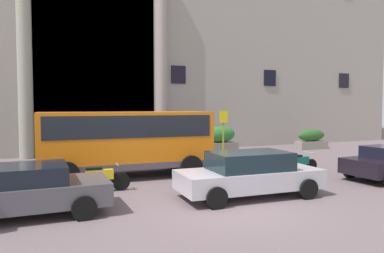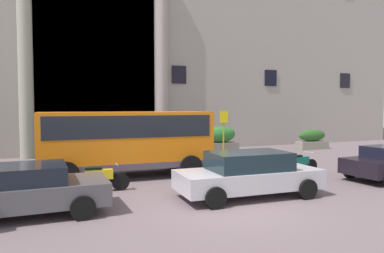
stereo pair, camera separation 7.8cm
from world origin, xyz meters
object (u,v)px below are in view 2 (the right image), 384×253
Objects in this scene: parked_compact_extra at (249,174)px; motorcycle_near_kerb at (98,178)px; hedge_planter_east at (96,145)px; parked_coupe_end at (15,190)px; bus_stop_sign at (224,130)px; hedge_planter_west at (312,139)px; hedge_planter_far_east at (220,140)px; hedge_planter_entrance_left at (154,144)px; scooter_by_planter at (299,164)px; orange_minibus at (127,138)px.

parked_compact_extra reaches higher than motorcycle_near_kerb.
parked_coupe_end is (-3.30, -8.90, -0.13)m from hedge_planter_east.
bus_stop_sign is 1.20× the size of hedge_planter_west.
hedge_planter_east is at bearing -177.83° from hedge_planter_far_east.
hedge_planter_east is (-3.14, -0.08, 0.08)m from hedge_planter_entrance_left.
scooter_by_planter is at bearing -45.08° from hedge_planter_east.
bus_stop_sign is at bearing -25.57° from hedge_planter_east.
parked_coupe_end is (-10.59, -9.18, -0.10)m from hedge_planter_far_east.
bus_stop_sign is 0.56× the size of parked_coupe_end.
motorcycle_near_kerb is (-0.95, -6.98, -0.36)m from hedge_planter_east.
motorcycle_near_kerb is (-8.24, -7.26, -0.33)m from hedge_planter_far_east.
parked_coupe_end is (-9.18, -6.09, -0.92)m from bus_stop_sign.
hedge_planter_west is 16.27m from motorcycle_near_kerb.
orange_minibus is 5.60m from hedge_planter_entrance_left.
parked_coupe_end is (-6.43, -8.98, -0.05)m from hedge_planter_entrance_left.
hedge_planter_far_east reaches higher than hedge_planter_west.
scooter_by_planter is at bearing -74.36° from bus_stop_sign.
hedge_planter_entrance_left is at bearing 93.43° from parked_compact_extra.
hedge_planter_east is at bearing 154.43° from bus_stop_sign.
scooter_by_planter is (1.20, -4.29, -1.15)m from bus_stop_sign.
motorcycle_near_kerb is 8.04m from scooter_by_planter.
orange_minibus is 1.45× the size of parked_coupe_end.
hedge_planter_east reaches higher than parked_coupe_end.
hedge_planter_far_east reaches higher than hedge_planter_entrance_left.
orange_minibus is at bearing -118.39° from hedge_planter_entrance_left.
hedge_planter_entrance_left is 1.00× the size of scooter_by_planter.
hedge_planter_far_east is 0.45× the size of parked_coupe_end.
hedge_planter_west is 14.02m from parked_compact_extra.
parked_coupe_end is 1.01× the size of parked_compact_extra.
hedge_planter_west is (10.68, -0.25, -0.11)m from hedge_planter_entrance_left.
orange_minibus is 14.12m from hedge_planter_west.
parked_compact_extra is at bearing -89.14° from hedge_planter_entrance_left.
hedge_planter_east is at bearing 98.44° from orange_minibus.
parked_compact_extra is at bearing -138.74° from hedge_planter_west.
scooter_by_planter is (8.04, -0.12, 0.00)m from motorcycle_near_kerb.
parked_compact_extra is at bearing -4.60° from parked_coupe_end.
orange_minibus is 8.51m from hedge_planter_far_east.
bus_stop_sign reaches higher than hedge_planter_east.
orange_minibus is 2.58× the size of bus_stop_sign.
hedge_planter_west is 0.47× the size of parked_coupe_end.
hedge_planter_entrance_left is 0.91× the size of hedge_planter_west.
bus_stop_sign is 6.58m from hedge_planter_east.
hedge_planter_far_east is 7.39m from scooter_by_planter.
parked_compact_extra is (0.14, -9.50, -0.02)m from hedge_planter_entrance_left.
parked_coupe_end is (-17.12, -8.73, 0.06)m from hedge_planter_west.
hedge_planter_far_east reaches higher than parked_coupe_end.
parked_compact_extra reaches higher than scooter_by_planter.
hedge_planter_far_east reaches higher than motorcycle_near_kerb.
hedge_planter_entrance_left is 0.99× the size of motorcycle_near_kerb.
motorcycle_near_kerb is (-4.09, -7.06, -0.28)m from hedge_planter_entrance_left.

